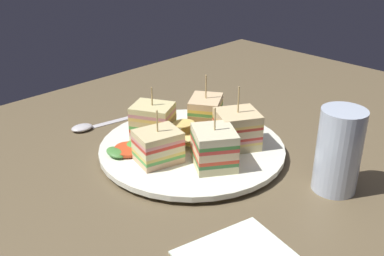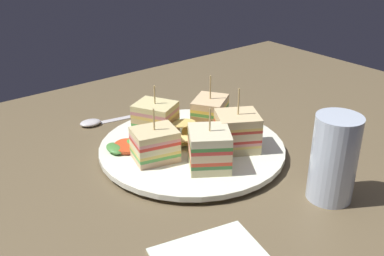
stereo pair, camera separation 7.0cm
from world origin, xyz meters
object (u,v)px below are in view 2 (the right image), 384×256
(plate, at_px, (192,148))
(sandwich_wedge_0, at_px, (156,120))
(sandwich_wedge_4, at_px, (210,114))
(sandwich_wedge_3, at_px, (237,131))
(spoon, at_px, (101,121))
(sandwich_wedge_2, at_px, (209,149))
(sandwich_wedge_1, at_px, (154,144))
(chip_pile, at_px, (188,136))
(drinking_glass, at_px, (333,164))

(plate, distance_m, sandwich_wedge_0, 0.08)
(sandwich_wedge_4, bearing_deg, sandwich_wedge_3, 46.97)
(plate, height_order, sandwich_wedge_3, sandwich_wedge_3)
(sandwich_wedge_3, distance_m, spoon, 0.27)
(sandwich_wedge_2, bearing_deg, sandwich_wedge_3, -42.97)
(sandwich_wedge_4, bearing_deg, plate, -7.21)
(sandwich_wedge_1, bearing_deg, sandwich_wedge_3, -9.99)
(chip_pile, bearing_deg, sandwich_wedge_2, -105.83)
(plate, xyz_separation_m, sandwich_wedge_2, (-0.02, -0.07, 0.03))
(sandwich_wedge_0, height_order, sandwich_wedge_3, sandwich_wedge_3)
(sandwich_wedge_0, bearing_deg, plate, -8.69)
(sandwich_wedge_1, bearing_deg, spoon, 100.83)
(sandwich_wedge_3, xyz_separation_m, chip_pile, (-0.05, 0.06, -0.02))
(plate, xyz_separation_m, sandwich_wedge_4, (0.06, 0.03, 0.03))
(plate, bearing_deg, sandwich_wedge_2, -107.94)
(sandwich_wedge_1, xyz_separation_m, spoon, (0.01, 0.19, -0.03))
(sandwich_wedge_0, distance_m, sandwich_wedge_3, 0.14)
(spoon, bearing_deg, sandwich_wedge_3, 123.93)
(sandwich_wedge_1, relative_size, spoon, 0.53)
(sandwich_wedge_3, bearing_deg, spoon, -36.56)
(sandwich_wedge_2, bearing_deg, plate, 15.92)
(sandwich_wedge_0, bearing_deg, sandwich_wedge_2, -27.39)
(sandwich_wedge_0, xyz_separation_m, sandwich_wedge_1, (-0.05, -0.06, -0.00))
(sandwich_wedge_0, bearing_deg, sandwich_wedge_1, -64.85)
(sandwich_wedge_1, xyz_separation_m, chip_pile, (0.07, 0.01, -0.01))
(sandwich_wedge_1, distance_m, sandwich_wedge_3, 0.13)
(sandwich_wedge_2, height_order, sandwich_wedge_4, sandwich_wedge_4)
(sandwich_wedge_2, distance_m, spoon, 0.27)
(sandwich_wedge_3, bearing_deg, drinking_glass, 126.59)
(sandwich_wedge_1, bearing_deg, sandwich_wedge_0, 67.65)
(drinking_glass, bearing_deg, sandwich_wedge_4, 91.14)
(sandwich_wedge_3, bearing_deg, sandwich_wedge_0, -28.25)
(sandwich_wedge_2, xyz_separation_m, drinking_glass, (0.09, -0.14, 0.01))
(plate, bearing_deg, spoon, 106.58)
(sandwich_wedge_0, bearing_deg, sandwich_wedge_4, 39.49)
(plate, height_order, sandwich_wedge_2, sandwich_wedge_2)
(sandwich_wedge_3, relative_size, sandwich_wedge_4, 1.05)
(sandwich_wedge_1, distance_m, chip_pile, 0.07)
(sandwich_wedge_0, distance_m, chip_pile, 0.06)
(sandwich_wedge_0, relative_size, sandwich_wedge_1, 1.06)
(drinking_glass, bearing_deg, sandwich_wedge_2, 121.71)
(sandwich_wedge_2, bearing_deg, sandwich_wedge_0, 34.65)
(sandwich_wedge_3, bearing_deg, sandwich_wedge_4, -70.03)
(sandwich_wedge_1, height_order, sandwich_wedge_3, sandwich_wedge_3)
(sandwich_wedge_2, relative_size, drinking_glass, 0.76)
(plate, distance_m, sandwich_wedge_4, 0.08)
(sandwich_wedge_2, xyz_separation_m, sandwich_wedge_3, (0.07, 0.02, 0.00))
(sandwich_wedge_2, xyz_separation_m, spoon, (-0.04, 0.26, -0.04))
(plate, height_order, sandwich_wedge_1, sandwich_wedge_1)
(sandwich_wedge_4, xyz_separation_m, spoon, (-0.12, 0.16, -0.04))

